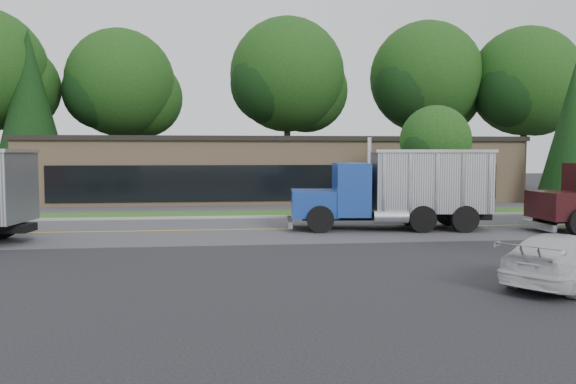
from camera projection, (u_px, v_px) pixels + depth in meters
name	position (u px, v px, depth m)	size (l,w,h in m)	color
ground	(280.00, 276.00, 14.80)	(140.00, 140.00, 0.00)	#2F2F33
road	(259.00, 230.00, 23.72)	(60.00, 8.00, 0.02)	#5E5E64
center_line	(259.00, 230.00, 23.72)	(60.00, 0.12, 0.01)	gold
curb	(254.00, 218.00, 27.89)	(60.00, 0.30, 0.12)	#9E9E99
grass_verge	(252.00, 214.00, 29.67)	(60.00, 3.40, 0.03)	#335A1F
far_parking	(248.00, 205.00, 34.63)	(60.00, 7.00, 0.02)	#5E5E64
strip_mall	(272.00, 170.00, 40.66)	(32.00, 12.00, 4.00)	tan
tree_far_b	(123.00, 88.00, 46.91)	(9.49, 8.93, 13.53)	#382619
tree_far_c	(289.00, 81.00, 48.43)	(10.42, 9.81, 14.86)	#382619
tree_far_d	(427.00, 83.00, 48.80)	(10.23, 9.63, 14.60)	#382619
tree_far_e	(526.00, 87.00, 47.74)	(9.74, 9.17, 13.89)	#382619
evergreen_left	(30.00, 104.00, 42.26)	(5.51, 5.51, 12.53)	#382619
evergreen_right	(574.00, 127.00, 34.55)	(3.88, 3.88, 8.81)	#382619
tree_verge	(436.00, 144.00, 30.59)	(4.09, 3.85, 5.83)	#382619
dump_truck_blue	(401.00, 187.00, 23.77)	(8.51, 3.36, 3.36)	black
rally_car	(565.00, 259.00, 13.79)	(1.78, 4.37, 1.27)	silver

